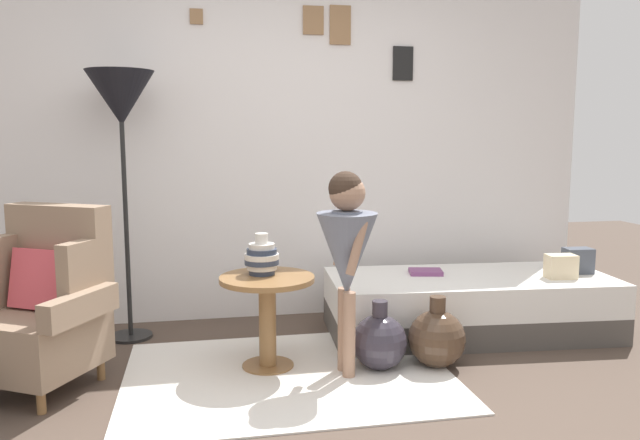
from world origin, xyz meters
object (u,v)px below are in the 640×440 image
(person_child, at_px, (347,246))
(vase_striped, at_px, (262,258))
(floor_lamp, at_px, (121,107))
(daybed, at_px, (469,305))
(demijohn_far, at_px, (437,338))
(armchair, at_px, (41,306))
(side_table, at_px, (267,303))
(book_on_daybed, at_px, (426,272))
(demijohn_near, at_px, (379,341))

(person_child, bearing_deg, vase_striped, 151.04)
(person_child, bearing_deg, floor_lamp, 144.60)
(daybed, xyz_separation_m, demijohn_far, (-0.45, -0.54, -0.03))
(armchair, relative_size, floor_lamp, 0.55)
(floor_lamp, relative_size, person_child, 1.52)
(daybed, distance_m, vase_striped, 1.54)
(side_table, relative_size, person_child, 0.47)
(book_on_daybed, xyz_separation_m, demijohn_far, (-0.17, -0.65, -0.24))
(side_table, xyz_separation_m, person_child, (0.42, -0.19, 0.35))
(demijohn_near, xyz_separation_m, demijohn_far, (0.34, -0.03, 0.01))
(side_table, xyz_separation_m, demijohn_near, (0.63, -0.14, -0.22))
(armchair, distance_m, book_on_daybed, 2.41)
(person_child, relative_size, book_on_daybed, 5.25)
(armchair, height_order, person_child, person_child)
(daybed, relative_size, demijohn_near, 4.82)
(daybed, bearing_deg, vase_striped, -167.71)
(demijohn_near, height_order, demijohn_far, demijohn_far)
(person_child, bearing_deg, demijohn_far, 2.15)
(person_child, bearing_deg, side_table, 156.11)
(person_child, height_order, demijohn_far, person_child)
(vase_striped, bearing_deg, demijohn_far, -12.82)
(person_child, bearing_deg, demijohn_near, 12.77)
(side_table, height_order, book_on_daybed, side_table)
(demijohn_far, bearing_deg, floor_lamp, 154.13)
(armchair, relative_size, vase_striped, 4.03)
(armchair, distance_m, side_table, 1.22)
(daybed, bearing_deg, demijohn_far, -129.61)
(book_on_daybed, bearing_deg, demijohn_near, -129.25)
(side_table, bearing_deg, floor_lamp, 139.79)
(book_on_daybed, relative_size, demijohn_far, 0.52)
(book_on_daybed, bearing_deg, daybed, -22.42)
(book_on_daybed, distance_m, demijohn_near, 0.85)
(vase_striped, distance_m, floor_lamp, 1.37)
(side_table, relative_size, floor_lamp, 0.31)
(side_table, height_order, floor_lamp, floor_lamp)
(daybed, xyz_separation_m, demijohn_near, (-0.79, -0.51, -0.04))
(floor_lamp, bearing_deg, side_table, -40.21)
(daybed, bearing_deg, person_child, -150.59)
(daybed, distance_m, floor_lamp, 2.65)
(book_on_daybed, bearing_deg, vase_striped, -159.88)
(side_table, bearing_deg, demijohn_near, -12.53)
(armchair, height_order, book_on_daybed, armchair)
(armchair, height_order, vase_striped, armchair)
(daybed, xyz_separation_m, vase_striped, (-1.44, -0.31, 0.44))
(armchair, distance_m, demijohn_near, 1.87)
(demijohn_far, bearing_deg, demijohn_near, 175.52)
(person_child, distance_m, demijohn_far, 0.79)
(daybed, height_order, demijohn_far, demijohn_far)
(daybed, relative_size, vase_striped, 8.11)
(vase_striped, bearing_deg, person_child, -28.96)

